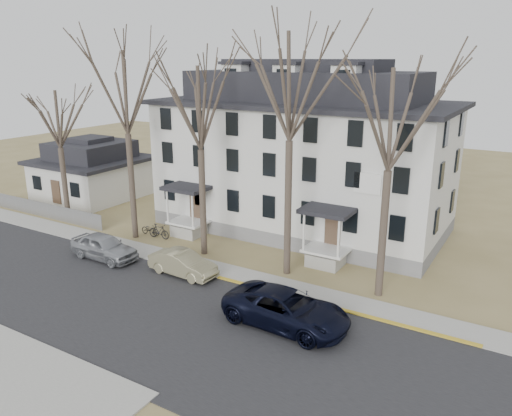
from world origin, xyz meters
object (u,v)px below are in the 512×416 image
Objects in this scene: small_house at (93,172)px; tree_far_left at (125,87)px; bicycle_right at (159,232)px; boarding_house at (303,155)px; car_tan at (183,264)px; tree_center at (290,78)px; car_navy at (287,310)px; tree_mid_left at (199,102)px; tree_bungalow at (57,115)px; bicycle_left at (150,230)px; car_silver at (104,247)px; tree_mid_right at (392,113)px.

tree_far_left is at bearing -29.39° from small_house.
small_house is 5.07× the size of bicycle_right.
boarding_house is at bearing 5.59° from small_house.
car_tan is (17.98, -9.57, -1.55)m from small_house.
car_navy is at bearing -62.80° from tree_center.
tree_bungalow is (-13.00, 0.00, -1.48)m from tree_mid_left.
tree_far_left reaches higher than car_navy.
tree_center reaches higher than bicycle_left.
car_silver is 13.62m from car_navy.
tree_center reaches higher than car_silver.
tree_far_left reaches higher than boarding_house.
tree_far_left is 12.37m from car_tan.
car_silver is at bearing 171.56° from bicycle_right.
tree_far_left is 7.34m from tree_bungalow.
tree_bungalow is (-16.00, -8.15, 2.74)m from boarding_house.
tree_far_left is 1.27× the size of tree_bungalow.
boarding_house reaches higher than small_house.
tree_far_left is 17.52m from tree_mid_right.
tree_mid_left is 1.18× the size of tree_bungalow.
small_house is 1.43× the size of car_navy.
boarding_house is at bearing -48.67° from bicycle_left.
small_house reaches higher than bicycle_left.
car_silver is (-4.79, -3.97, -8.81)m from tree_mid_left.
small_house is 25.41m from tree_center.
car_tan is 6.60m from bicycle_right.
tree_mid_left is at bearing 0.00° from tree_bungalow.
tree_far_left is 2.26× the size of car_navy.
tree_bungalow is 11.56m from bicycle_right.
car_navy is (-2.74, -5.37, -8.76)m from tree_mid_right.
car_tan is (-2.02, -11.53, -4.68)m from boarding_house.
car_tan is at bearing -13.56° from tree_bungalow.
bicycle_right is at bearing 3.75° from tree_bungalow.
tree_far_left is at bearing 72.49° from car_navy.
tree_mid_right is 24.54m from tree_bungalow.
car_tan is at bearing 78.06° from car_navy.
tree_far_left reaches higher than small_house.
tree_center is at bearing -94.19° from bicycle_left.
car_tan reaches higher than bicycle_right.
small_house is 20.43m from car_tan.
boarding_house is 1.63× the size of tree_mid_left.
car_tan reaches higher than bicycle_left.
small_house is at bearing 122.84° from tree_bungalow.
small_house is at bearing 159.97° from tree_mid_left.
car_silver is 1.10× the size of car_tan.
tree_mid_right is at bearing 0.00° from tree_bungalow.
car_tan is at bearing -99.93° from boarding_house.
bicycle_left is (-14.08, 6.17, -0.43)m from car_navy.
boarding_house is 1.52× the size of tree_far_left.
tree_far_left is 12.02m from tree_center.
tree_bungalow is at bearing 180.00° from tree_center.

